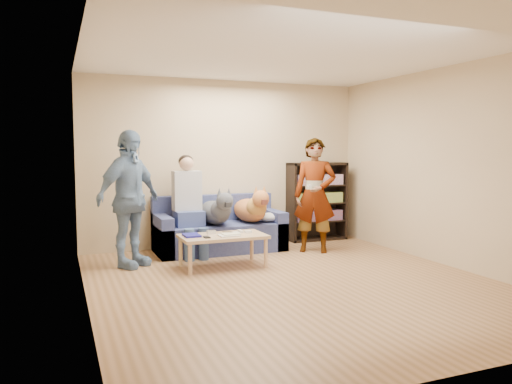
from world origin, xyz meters
name	(u,v)px	position (x,y,z in m)	size (l,w,h in m)	color
ground	(295,283)	(0.00, 0.00, 0.00)	(5.00, 5.00, 0.00)	olive
ceiling	(297,51)	(0.00, 0.00, 2.60)	(5.00, 5.00, 0.00)	white
wall_back	(226,163)	(0.00, 2.50, 1.30)	(4.50, 4.50, 0.00)	tan
wall_front	(465,185)	(0.00, -2.50, 1.30)	(4.50, 4.50, 0.00)	tan
wall_left	(84,173)	(-2.25, 0.00, 1.30)	(5.00, 5.00, 0.00)	tan
wall_right	(453,167)	(2.25, 0.00, 1.30)	(5.00, 5.00, 0.00)	tan
blanket	(270,217)	(0.50, 1.89, 0.49)	(0.38, 0.32, 0.13)	#ACABB0
person_standing_right	(315,195)	(1.05, 1.47, 0.85)	(0.62, 0.40, 1.69)	gray
person_standing_left	(129,199)	(-1.64, 1.52, 0.89)	(1.04, 0.43, 1.78)	#7D9AC9
held_controller	(309,186)	(0.85, 1.27, 1.00)	(0.04, 0.11, 0.03)	silver
notebook_blue	(192,235)	(-0.92, 1.11, 0.43)	(0.20, 0.26, 0.03)	navy
papers	(229,235)	(-0.47, 0.96, 0.43)	(0.26, 0.20, 0.01)	beige
magazine	(231,234)	(-0.44, 0.98, 0.44)	(0.22, 0.17, 0.01)	beige
camera_silver	(211,232)	(-0.64, 1.18, 0.45)	(0.11, 0.06, 0.05)	silver
controller_a	(240,231)	(-0.24, 1.16, 0.43)	(0.04, 0.13, 0.03)	silver
controller_b	(248,232)	(-0.16, 1.08, 0.43)	(0.09, 0.06, 0.03)	silver
headphone_cup_a	(238,233)	(-0.32, 1.04, 0.43)	(0.07, 0.07, 0.02)	silver
headphone_cup_b	(236,232)	(-0.32, 1.12, 0.43)	(0.07, 0.07, 0.02)	silver
pen_orange	(225,237)	(-0.54, 0.90, 0.42)	(0.01, 0.01, 0.14)	#C9541C
pen_black	(227,232)	(-0.40, 1.24, 0.42)	(0.01, 0.01, 0.14)	black
wallet	(207,237)	(-0.77, 0.94, 0.43)	(0.07, 0.12, 0.01)	black
sofa	(219,232)	(-0.25, 2.10, 0.28)	(1.90, 0.85, 0.82)	#515B93
person_seated	(189,202)	(-0.74, 1.97, 0.77)	(0.40, 0.73, 1.47)	#41508F
dog_gray	(216,211)	(-0.35, 1.89, 0.63)	(0.40, 1.24, 0.57)	#464850
dog_tan	(252,209)	(0.22, 1.92, 0.63)	(0.40, 1.16, 0.58)	#BE7B3A
coffee_table	(223,238)	(-0.52, 1.06, 0.37)	(1.10, 0.60, 0.42)	tan
bookshelf	(317,200)	(1.55, 2.33, 0.68)	(1.00, 0.34, 1.30)	black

